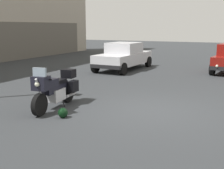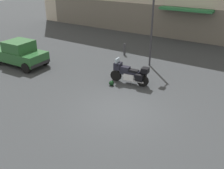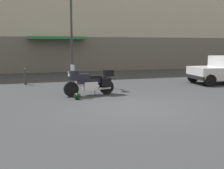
{
  "view_description": "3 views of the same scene",
  "coord_description": "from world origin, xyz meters",
  "px_view_note": "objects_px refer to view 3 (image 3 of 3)",
  "views": [
    {
      "loc": [
        -8.05,
        -2.53,
        2.48
      ],
      "look_at": [
        -0.71,
        1.01,
        0.84
      ],
      "focal_mm": 46.42,
      "sensor_mm": 36.0,
      "label": 1
    },
    {
      "loc": [
        5.01,
        -8.36,
        5.92
      ],
      "look_at": [
        -0.74,
        0.54,
        0.91
      ],
      "focal_mm": 40.14,
      "sensor_mm": 36.0,
      "label": 2
    },
    {
      "loc": [
        -3.54,
        -8.78,
        2.22
      ],
      "look_at": [
        -0.62,
        0.83,
        0.73
      ],
      "focal_mm": 43.84,
      "sensor_mm": 36.0,
      "label": 3
    }
  ],
  "objects_px": {
    "streetlamp_curbside": "(72,31)",
    "bollard_curbside": "(25,76)",
    "motorcycle": "(90,81)",
    "helmet": "(77,96)"
  },
  "relations": [
    {
      "from": "motorcycle",
      "to": "bollard_curbside",
      "type": "bearing_deg",
      "value": -61.83
    },
    {
      "from": "streetlamp_curbside",
      "to": "motorcycle",
      "type": "bearing_deg",
      "value": -84.47
    },
    {
      "from": "bollard_curbside",
      "to": "helmet",
      "type": "bearing_deg",
      "value": -67.35
    },
    {
      "from": "streetlamp_curbside",
      "to": "bollard_curbside",
      "type": "xyz_separation_m",
      "value": [
        -2.46,
        1.09,
        -2.41
      ]
    },
    {
      "from": "motorcycle",
      "to": "streetlamp_curbside",
      "type": "height_order",
      "value": "streetlamp_curbside"
    },
    {
      "from": "streetlamp_curbside",
      "to": "bollard_curbside",
      "type": "height_order",
      "value": "streetlamp_curbside"
    },
    {
      "from": "motorcycle",
      "to": "streetlamp_curbside",
      "type": "xyz_separation_m",
      "value": [
        -0.29,
        3.05,
        2.27
      ]
    },
    {
      "from": "motorcycle",
      "to": "bollard_curbside",
      "type": "distance_m",
      "value": 4.97
    },
    {
      "from": "helmet",
      "to": "bollard_curbside",
      "type": "xyz_separation_m",
      "value": [
        -2.05,
        4.9,
        0.34
      ]
    },
    {
      "from": "streetlamp_curbside",
      "to": "bollard_curbside",
      "type": "relative_size",
      "value": 5.27
    }
  ]
}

